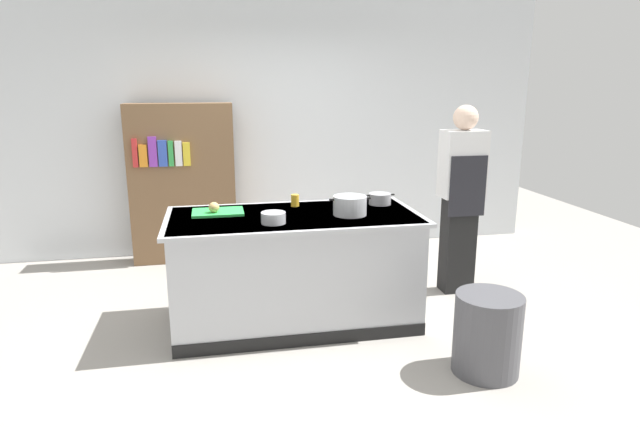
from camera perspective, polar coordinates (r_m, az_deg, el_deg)
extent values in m
plane|color=#9E9991|center=(4.51, -2.67, -11.31)|extent=(10.00, 10.00, 0.00)
cube|color=silver|center=(6.18, -5.81, 9.92)|extent=(6.40, 0.12, 3.00)
cube|color=#B7BABF|center=(4.33, -2.74, -5.92)|extent=(1.90, 0.90, 0.90)
cube|color=#B7BABF|center=(4.21, -2.81, -0.33)|extent=(1.98, 0.98, 0.03)
cube|color=black|center=(4.08, -1.69, -13.35)|extent=(1.90, 0.01, 0.10)
cube|color=green|center=(4.32, -10.81, 0.14)|extent=(0.40, 0.28, 0.02)
sphere|color=tan|center=(4.26, -11.22, 0.65)|extent=(0.08, 0.08, 0.08)
cylinder|color=#B7BABF|center=(4.19, 3.20, 0.86)|extent=(0.26, 0.26, 0.15)
cube|color=black|center=(4.14, 1.25, 1.48)|extent=(0.04, 0.02, 0.01)
cube|color=black|center=(4.22, 5.14, 1.64)|extent=(0.04, 0.02, 0.01)
cylinder|color=#99999E|center=(4.58, 6.38, 1.56)|extent=(0.19, 0.19, 0.09)
cube|color=black|center=(4.54, 5.08, 1.91)|extent=(0.04, 0.02, 0.01)
cube|color=black|center=(4.61, 7.69, 2.01)|extent=(0.04, 0.02, 0.01)
cylinder|color=#B7BABF|center=(3.95, -4.99, -0.45)|extent=(0.18, 0.18, 0.08)
cylinder|color=yellow|center=(4.48, -2.68, 1.41)|extent=(0.07, 0.07, 0.10)
cylinder|color=#4C4C51|center=(3.83, 17.36, -12.12)|extent=(0.45, 0.45, 0.55)
cube|color=black|center=(5.13, 14.43, -3.19)|extent=(0.28, 0.20, 0.90)
cube|color=silver|center=(4.97, 14.95, 5.11)|extent=(0.38, 0.24, 0.60)
sphere|color=beige|center=(4.93, 15.25, 9.82)|extent=(0.22, 0.22, 0.22)
cube|color=#232328|center=(4.89, 15.46, 2.80)|extent=(0.34, 0.02, 0.54)
cube|color=brown|center=(5.94, -14.38, 3.08)|extent=(1.10, 0.28, 1.70)
cube|color=red|center=(5.77, -19.10, 6.10)|extent=(0.05, 0.03, 0.29)
cube|color=orange|center=(5.77, -18.31, 5.84)|extent=(0.08, 0.03, 0.23)
cube|color=purple|center=(5.75, -17.38, 6.28)|extent=(0.08, 0.03, 0.31)
cube|color=#3351B7|center=(5.74, -16.40, 6.15)|extent=(0.09, 0.03, 0.27)
cube|color=green|center=(5.74, -15.58, 6.16)|extent=(0.05, 0.03, 0.26)
cube|color=white|center=(5.73, -14.82, 6.19)|extent=(0.07, 0.03, 0.26)
cube|color=yellow|center=(5.73, -14.00, 6.14)|extent=(0.07, 0.03, 0.24)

